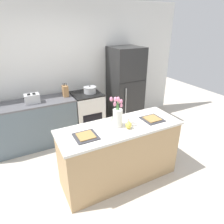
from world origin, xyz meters
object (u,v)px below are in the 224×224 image
at_px(pear_figurine, 129,125).
at_px(stove_range, 88,113).
at_px(plate_setting_left, 86,136).
at_px(flower_vase, 118,116).
at_px(plate_setting_right, 152,119).
at_px(toaster, 32,99).
at_px(refrigerator, 125,88).
at_px(knife_block, 65,91).
at_px(cooking_pot, 90,90).

bearing_deg(pear_figurine, stove_range, 88.98).
height_order(pear_figurine, plate_setting_left, pear_figurine).
xyz_separation_m(flower_vase, plate_setting_right, (0.57, -0.06, -0.16)).
xyz_separation_m(pear_figurine, toaster, (-1.04, 1.67, 0.01)).
distance_m(stove_range, refrigerator, 1.05).
bearing_deg(plate_setting_right, plate_setting_left, 180.00).
xyz_separation_m(pear_figurine, knife_block, (-0.40, 1.74, 0.04)).
height_order(refrigerator, pear_figurine, refrigerator).
bearing_deg(toaster, plate_setting_left, -74.74).
height_order(plate_setting_right, toaster, toaster).
bearing_deg(flower_vase, refrigerator, 55.57).
relative_size(stove_range, toaster, 3.26).
xyz_separation_m(plate_setting_right, knife_block, (-0.87, 1.67, 0.08)).
distance_m(flower_vase, knife_block, 1.63).
bearing_deg(stove_range, plate_setting_left, -111.10).
relative_size(plate_setting_left, cooking_pot, 1.11).
distance_m(toaster, knife_block, 0.64).
relative_size(stove_range, pear_figurine, 6.32).
xyz_separation_m(stove_range, cooking_pot, (0.08, -0.00, 0.52)).
distance_m(stove_range, toaster, 1.20).
distance_m(flower_vase, pear_figurine, 0.20).
relative_size(stove_range, refrigerator, 0.51).
height_order(refrigerator, flower_vase, refrigerator).
bearing_deg(stove_range, pear_figurine, -91.02).
xyz_separation_m(plate_setting_left, toaster, (-0.44, 1.60, 0.06)).
relative_size(cooking_pot, knife_block, 0.99).
bearing_deg(knife_block, stove_range, -3.30).
bearing_deg(flower_vase, pear_figurine, -52.15).
relative_size(plate_setting_right, knife_block, 1.10).
bearing_deg(stove_range, knife_block, 176.70).
bearing_deg(knife_block, flower_vase, -79.46).
relative_size(flower_vase, plate_setting_right, 1.55).
height_order(stove_range, plate_setting_right, plate_setting_right).
bearing_deg(pear_figurine, plate_setting_right, 8.22).
relative_size(stove_range, flower_vase, 1.99).
bearing_deg(plate_setting_left, cooking_pot, 66.50).
bearing_deg(cooking_pot, flower_vase, -97.68).
relative_size(flower_vase, knife_block, 1.70).
bearing_deg(cooking_pot, pear_figurine, -93.68).
height_order(plate_setting_left, plate_setting_right, same).
height_order(pear_figurine, plate_setting_right, pear_figurine).
bearing_deg(knife_block, toaster, -174.04).
distance_m(plate_setting_right, knife_block, 1.88).
relative_size(refrigerator, knife_block, 6.65).
xyz_separation_m(plate_setting_right, toaster, (-1.51, 1.60, 0.06)).
relative_size(plate_setting_left, plate_setting_right, 1.00).
relative_size(refrigerator, toaster, 6.42).
distance_m(refrigerator, plate_setting_right, 1.72).
bearing_deg(refrigerator, toaster, -178.79).
height_order(refrigerator, toaster, refrigerator).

